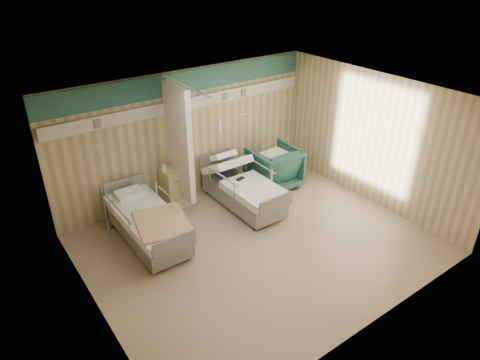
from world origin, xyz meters
The scene contains 13 objects.
ground centered at (0.00, 0.00, 0.00)m, with size 6.00×5.00×0.00m, color gray.
room_walls centered at (-0.03, 0.25, 1.86)m, with size 6.04×5.04×2.82m.
bed_right centered at (0.60, 1.30, 0.32)m, with size 1.00×2.16×0.63m, color silver, non-canonical shape.
bed_left centered at (-1.60, 1.30, 0.32)m, with size 1.00×2.16×0.63m, color silver, non-canonical shape.
bedside_cabinet centered at (-0.55, 2.20, 0.42)m, with size 0.50×0.48×0.85m, color #CFC781.
visitor_armchair centered at (1.70, 1.60, 0.48)m, with size 1.02×1.05×0.96m, color #21534B.
waffle_blanket centered at (1.71, 1.59, 0.99)m, with size 0.56×0.50×0.06m, color white.
iv_stand_right centered at (1.10, 2.01, 0.37)m, with size 0.32×0.32×1.79m.
iv_stand_left centered at (-2.08, 2.23, 0.36)m, with size 0.32×0.32×1.78m.
call_remote centered at (0.55, 1.34, 0.65)m, with size 0.18×0.08×0.04m, color black.
tan_blanket centered at (-1.53, 0.84, 0.65)m, with size 0.86×1.08×0.04m, color tan.
toiletry_bag centered at (-0.42, 2.14, 0.91)m, with size 0.20×0.13×0.11m, color black.
white_cup centered at (-0.74, 2.25, 0.92)m, with size 0.10×0.10×0.14m, color white.
Camera 1 is at (-4.09, -5.08, 4.89)m, focal length 32.00 mm.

